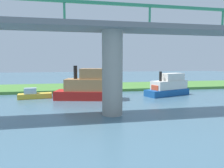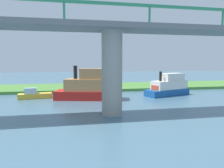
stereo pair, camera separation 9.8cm
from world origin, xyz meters
name	(u,v)px [view 1 (the left image)]	position (x,y,z in m)	size (l,w,h in m)	color
ground_plane	(113,92)	(0.00, 0.00, 0.00)	(160.00, 160.00, 0.00)	#476B7F
grassy_bank	(108,87)	(0.00, -6.00, 0.25)	(80.00, 12.00, 0.50)	#4C8438
bridge_pylon	(112,73)	(3.21, 15.66, 4.26)	(2.08, 2.08, 8.52)	#9E998E
bridge_span	(112,25)	(3.21, 15.65, 9.02)	(65.31, 4.30, 3.25)	slate
person_on_bank	(108,84)	(0.77, -1.57, 1.20)	(0.46, 0.46, 1.39)	#2D334C
mooring_post	(92,86)	(3.66, -1.90, 0.91)	(0.20, 0.20, 0.81)	brown
riverboat_paddlewheel	(91,87)	(4.60, 6.56, 1.81)	(10.06, 5.30, 4.90)	red
motorboat_white	(168,86)	(-8.16, 5.34, 1.45)	(8.10, 4.96, 3.93)	#195199
motorboat_red	(34,95)	(12.94, 4.27, 0.57)	(4.96, 2.37, 1.59)	gold
houseboat_blue	(86,91)	(4.98, 1.58, 0.52)	(4.50, 1.90, 1.47)	red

